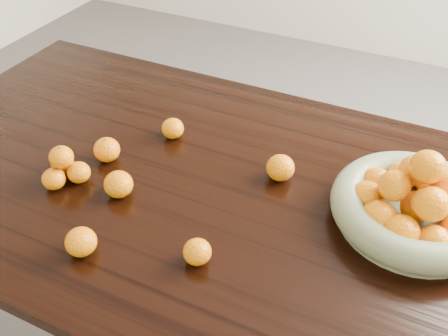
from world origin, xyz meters
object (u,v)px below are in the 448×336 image
at_px(dining_table, 242,219).
at_px(fruit_bowl, 415,206).
at_px(orange_pyramid, 64,168).
at_px(loose_orange_0, 107,150).

bearing_deg(dining_table, fruit_bowl, 11.17).
bearing_deg(orange_pyramid, dining_table, 19.24).
bearing_deg(fruit_bowl, dining_table, -168.83).
relative_size(dining_table, fruit_bowl, 5.28).
height_order(dining_table, fruit_bowl, fruit_bowl).
relative_size(dining_table, loose_orange_0, 28.30).
height_order(fruit_bowl, loose_orange_0, fruit_bowl).
relative_size(fruit_bowl, loose_orange_0, 5.36).
height_order(fruit_bowl, orange_pyramid, fruit_bowl).
distance_m(dining_table, fruit_bowl, 0.42).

